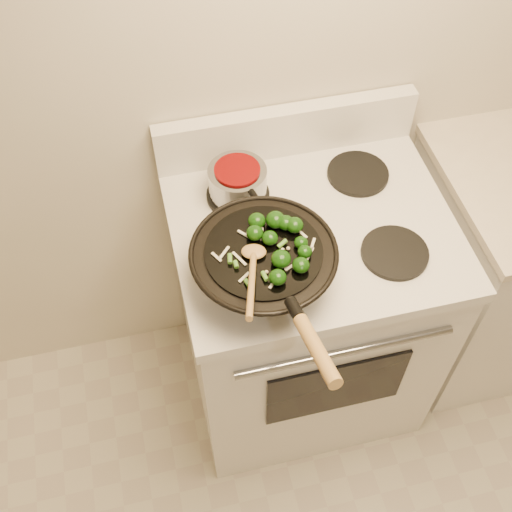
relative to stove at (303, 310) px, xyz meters
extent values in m
plane|color=beige|center=(0.16, 0.33, 0.83)|extent=(3.50, 0.00, 3.50)
cube|color=white|center=(0.00, 0.00, -0.03)|extent=(0.76, 0.64, 0.88)
cube|color=white|center=(0.00, 0.00, 0.43)|extent=(0.78, 0.66, 0.04)
cube|color=white|center=(0.00, 0.30, 0.53)|extent=(0.78, 0.05, 0.16)
cylinder|color=gray|center=(0.00, -0.33, 0.31)|extent=(0.60, 0.02, 0.02)
cube|color=black|center=(0.00, -0.33, 0.08)|extent=(0.42, 0.01, 0.28)
cylinder|color=black|center=(-0.18, -0.15, 0.46)|extent=(0.18, 0.18, 0.01)
cylinder|color=black|center=(0.18, -0.15, 0.46)|extent=(0.18, 0.18, 0.01)
cylinder|color=black|center=(-0.18, 0.15, 0.46)|extent=(0.18, 0.18, 0.01)
cylinder|color=black|center=(0.18, 0.15, 0.46)|extent=(0.18, 0.18, 0.01)
torus|color=black|center=(-0.18, -0.15, 0.57)|extent=(0.37, 0.37, 0.01)
cylinder|color=black|center=(-0.18, -0.15, 0.57)|extent=(0.29, 0.29, 0.01)
cylinder|color=black|center=(-0.16, -0.36, 0.62)|extent=(0.03, 0.06, 0.04)
cylinder|color=#A77E41|center=(-0.15, -0.48, 0.65)|extent=(0.05, 0.20, 0.08)
ellipsoid|color=#103608|center=(-0.19, -0.11, 0.59)|extent=(0.04, 0.04, 0.04)
cylinder|color=#578B32|center=(-0.18, -0.11, 0.58)|extent=(0.02, 0.02, 0.02)
ellipsoid|color=#103608|center=(-0.16, -0.13, 0.59)|extent=(0.04, 0.04, 0.03)
ellipsoid|color=#103608|center=(-0.09, -0.19, 0.59)|extent=(0.04, 0.04, 0.03)
ellipsoid|color=#103608|center=(-0.17, -0.25, 0.59)|extent=(0.04, 0.04, 0.04)
cylinder|color=#578B32|center=(-0.16, -0.25, 0.58)|extent=(0.01, 0.02, 0.01)
ellipsoid|color=#103608|center=(-0.09, -0.11, 0.59)|extent=(0.04, 0.04, 0.04)
ellipsoid|color=#103608|center=(-0.09, -0.16, 0.59)|extent=(0.03, 0.03, 0.03)
ellipsoid|color=#103608|center=(-0.13, -0.08, 0.59)|extent=(0.05, 0.05, 0.04)
cylinder|color=#578B32|center=(-0.12, -0.08, 0.58)|extent=(0.01, 0.02, 0.02)
ellipsoid|color=#103608|center=(-0.11, -0.23, 0.59)|extent=(0.04, 0.04, 0.04)
ellipsoid|color=#103608|center=(-0.15, -0.20, 0.59)|extent=(0.05, 0.05, 0.04)
ellipsoid|color=#103608|center=(-0.18, -0.07, 0.59)|extent=(0.04, 0.04, 0.04)
cylinder|color=#578B32|center=(-0.16, -0.07, 0.58)|extent=(0.02, 0.02, 0.01)
ellipsoid|color=#103608|center=(-0.11, -0.09, 0.59)|extent=(0.04, 0.04, 0.04)
cube|color=white|center=(-0.17, -0.10, 0.58)|extent=(0.02, 0.04, 0.00)
cube|color=white|center=(-0.22, -0.09, 0.58)|extent=(0.03, 0.03, 0.00)
cube|color=white|center=(-0.15, -0.18, 0.58)|extent=(0.04, 0.04, 0.00)
cube|color=white|center=(-0.07, -0.19, 0.58)|extent=(0.03, 0.04, 0.00)
cube|color=white|center=(-0.27, -0.14, 0.58)|extent=(0.03, 0.04, 0.00)
cube|color=white|center=(-0.08, -0.12, 0.58)|extent=(0.02, 0.04, 0.00)
cube|color=white|center=(-0.30, -0.15, 0.58)|extent=(0.02, 0.03, 0.00)
cube|color=white|center=(-0.24, -0.17, 0.58)|extent=(0.03, 0.05, 0.00)
cube|color=white|center=(-0.24, -0.22, 0.58)|extent=(0.03, 0.03, 0.00)
cube|color=white|center=(-0.18, -0.25, 0.58)|extent=(0.03, 0.03, 0.00)
cube|color=white|center=(-0.06, -0.17, 0.58)|extent=(0.03, 0.04, 0.00)
cube|color=white|center=(-0.13, -0.22, 0.58)|extent=(0.04, 0.02, 0.00)
cylinder|color=#519530|center=(-0.26, -0.18, 0.58)|extent=(0.01, 0.03, 0.02)
cylinder|color=#519530|center=(-0.19, -0.11, 0.58)|extent=(0.02, 0.02, 0.02)
cylinder|color=#519530|center=(-0.20, -0.23, 0.58)|extent=(0.02, 0.02, 0.01)
cylinder|color=#519530|center=(-0.27, -0.16, 0.58)|extent=(0.02, 0.02, 0.01)
cylinder|color=#519530|center=(-0.13, -0.15, 0.58)|extent=(0.02, 0.02, 0.01)
cylinder|color=#519530|center=(-0.24, -0.24, 0.58)|extent=(0.02, 0.02, 0.02)
sphere|color=beige|center=(-0.23, -0.15, 0.58)|extent=(0.01, 0.01, 0.01)
sphere|color=beige|center=(-0.12, -0.16, 0.58)|extent=(0.01, 0.01, 0.01)
sphere|color=beige|center=(-0.17, -0.10, 0.58)|extent=(0.01, 0.01, 0.01)
sphere|color=beige|center=(-0.19, -0.22, 0.58)|extent=(0.01, 0.01, 0.01)
ellipsoid|color=#A77E41|center=(-0.21, -0.16, 0.58)|extent=(0.07, 0.06, 0.02)
cylinder|color=#A77E41|center=(-0.24, -0.28, 0.63)|extent=(0.08, 0.24, 0.10)
cylinder|color=gray|center=(-0.18, 0.15, 0.51)|extent=(0.16, 0.16, 0.09)
cylinder|color=#600404|center=(-0.18, 0.15, 0.56)|extent=(0.13, 0.13, 0.01)
cylinder|color=black|center=(-0.15, 0.02, 0.55)|extent=(0.04, 0.10, 0.02)
camera|label=1|loc=(-0.42, -1.07, 1.81)|focal=45.00mm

